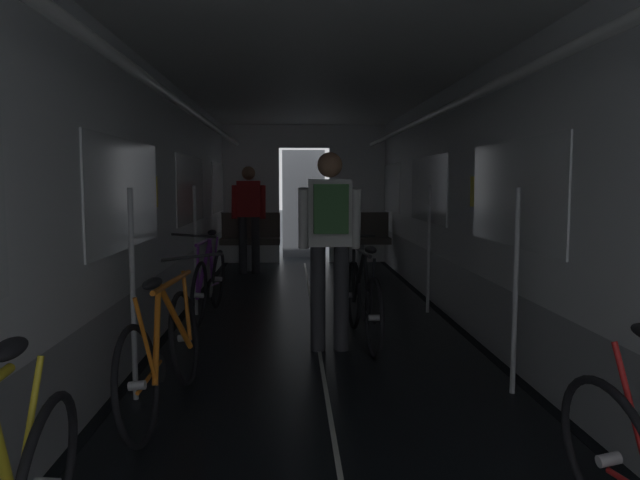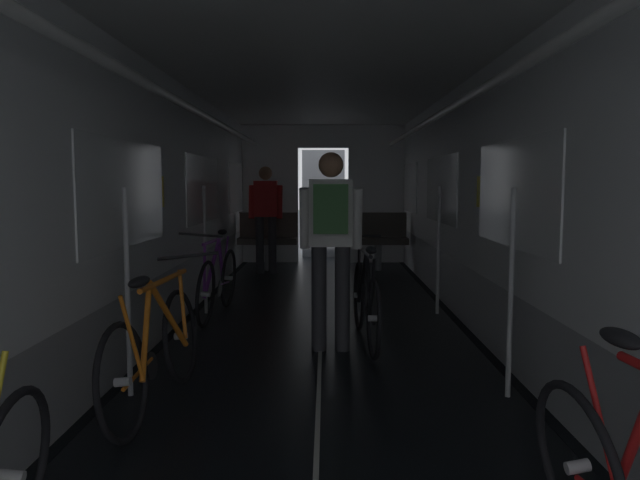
{
  "view_description": "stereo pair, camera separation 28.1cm",
  "coord_description": "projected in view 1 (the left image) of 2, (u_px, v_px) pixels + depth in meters",
  "views": [
    {
      "loc": [
        -0.23,
        -1.87,
        1.43
      ],
      "look_at": [
        0.0,
        3.08,
        0.96
      ],
      "focal_mm": 34.15,
      "sensor_mm": 36.0,
      "label": 1
    },
    {
      "loc": [
        0.05,
        -1.88,
        1.43
      ],
      "look_at": [
        0.0,
        3.08,
        0.96
      ],
      "focal_mm": 34.15,
      "sensor_mm": 36.0,
      "label": 2
    }
  ],
  "objects": [
    {
      "name": "bicycle_purple",
      "position": [
        209.0,
        282.0,
        6.45
      ],
      "size": [
        0.44,
        1.69,
        0.95
      ],
      "color": "black",
      "rests_on": "ground"
    },
    {
      "name": "bench_seat_far_right",
      "position": [
        360.0,
        235.0,
        10.02
      ],
      "size": [
        0.98,
        0.51,
        0.95
      ],
      "color": "gray",
      "rests_on": "ground"
    },
    {
      "name": "bicycle_orange",
      "position": [
        164.0,
        351.0,
        3.8
      ],
      "size": [
        0.45,
        1.69,
        0.95
      ],
      "color": "black",
      "rests_on": "ground"
    },
    {
      "name": "bicycle_black_in_aisle",
      "position": [
        363.0,
        300.0,
        5.44
      ],
      "size": [
        0.44,
        1.69,
        0.94
      ],
      "color": "black",
      "rests_on": "ground"
    },
    {
      "name": "person_standing_near_bench",
      "position": [
        249.0,
        212.0,
        9.53
      ],
      "size": [
        0.53,
        0.23,
        1.69
      ],
      "color": "#2D2D33",
      "rests_on": "ground"
    },
    {
      "name": "person_cyclist_aisle",
      "position": [
        330.0,
        232.0,
        5.1
      ],
      "size": [
        0.53,
        0.37,
        1.69
      ],
      "color": "#2D2D33",
      "rests_on": "ground"
    },
    {
      "name": "train_car_shell",
      "position": [
        317.0,
        153.0,
        5.43
      ],
      "size": [
        3.14,
        12.34,
        2.57
      ],
      "color": "black",
      "rests_on": "ground"
    },
    {
      "name": "bench_seat_far_left",
      "position": [
        251.0,
        236.0,
        9.94
      ],
      "size": [
        0.98,
        0.51,
        0.95
      ],
      "color": "gray",
      "rests_on": "ground"
    }
  ]
}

